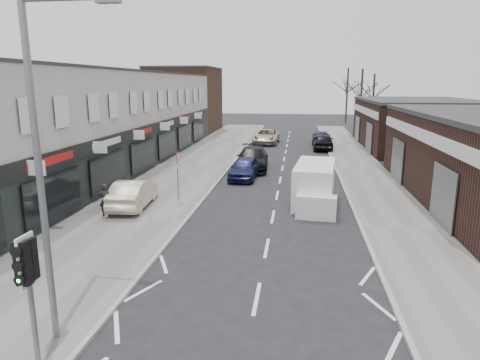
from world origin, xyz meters
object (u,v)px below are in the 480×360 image
(parked_car_right_b, at_px, (323,142))
(parked_car_left_b, at_px, (252,159))
(street_lamp, at_px, (45,157))
(parked_car_left_c, at_px, (266,136))
(pedestrian, at_px, (105,200))
(sedan_on_pavement, at_px, (133,193))
(parked_car_left_a, at_px, (245,168))
(white_van, at_px, (315,185))
(parked_car_right_c, at_px, (321,138))
(traffic_light, at_px, (27,272))
(parked_car_right_a, at_px, (314,168))
(warning_sign, at_px, (178,161))

(parked_car_right_b, bearing_deg, parked_car_left_b, 63.42)
(street_lamp, bearing_deg, parked_car_left_c, 86.30)
(pedestrian, bearing_deg, sedan_on_pavement, -122.53)
(parked_car_left_c, bearing_deg, parked_car_left_a, -88.25)
(pedestrian, distance_m, parked_car_right_b, 25.56)
(white_van, bearing_deg, parked_car_right_c, 92.30)
(parked_car_left_b, bearing_deg, street_lamp, -98.97)
(street_lamp, bearing_deg, sedan_on_pavement, 102.75)
(white_van, bearing_deg, traffic_light, -107.84)
(parked_car_left_c, distance_m, parked_car_right_a, 17.16)
(white_van, distance_m, parked_car_right_b, 19.15)
(sedan_on_pavement, bearing_deg, parked_car_left_a, -125.45)
(traffic_light, height_order, parked_car_right_c, traffic_light)
(parked_car_right_a, bearing_deg, street_lamp, 73.93)
(traffic_light, bearing_deg, street_lamp, 95.88)
(street_lamp, relative_size, parked_car_left_c, 1.47)
(sedan_on_pavement, distance_m, parked_car_left_c, 25.27)
(warning_sign, xyz_separation_m, parked_car_right_b, (8.66, 19.62, -1.42))
(traffic_light, distance_m, white_van, 15.96)
(parked_car_right_a, bearing_deg, parked_car_left_b, -29.01)
(white_van, relative_size, parked_car_right_a, 1.26)
(warning_sign, xyz_separation_m, parked_car_left_b, (2.96, 9.31, -1.40))
(warning_sign, xyz_separation_m, parked_car_left_a, (2.79, 6.05, -1.49))
(traffic_light, relative_size, parked_car_left_b, 0.56)
(white_van, height_order, parked_car_right_c, white_van)
(traffic_light, xyz_separation_m, parked_car_right_c, (7.90, 37.65, -1.74))
(traffic_light, distance_m, parked_car_right_b, 34.59)
(street_lamp, xyz_separation_m, parked_car_left_b, (2.33, 22.11, -3.82))
(sedan_on_pavement, xyz_separation_m, parked_car_right_b, (10.54, 21.28, -0.04))
(warning_sign, bearing_deg, parked_car_right_c, 69.88)
(traffic_light, bearing_deg, parked_car_left_c, 86.61)
(traffic_light, relative_size, parked_car_left_c, 0.57)
(parked_car_right_a, height_order, parked_car_right_c, parked_car_right_a)
(sedan_on_pavement, distance_m, parked_car_right_c, 27.40)
(sedan_on_pavement, xyz_separation_m, parked_car_left_b, (4.84, 10.98, -0.02))
(pedestrian, bearing_deg, parked_car_left_a, -128.95)
(white_van, height_order, parked_car_right_a, white_van)
(parked_car_left_a, relative_size, parked_car_right_c, 0.91)
(traffic_light, xyz_separation_m, sedan_on_pavement, (-2.64, 12.35, -1.59))
(pedestrian, xyz_separation_m, parked_car_left_c, (5.57, 26.47, -0.15))
(traffic_light, distance_m, street_lamp, 2.52)
(pedestrian, xyz_separation_m, parked_car_right_a, (9.97, 9.88, -0.16))
(warning_sign, relative_size, parked_car_right_c, 0.58)
(pedestrian, xyz_separation_m, parked_car_left_a, (5.41, 9.37, -0.19))
(parked_car_left_b, xyz_separation_m, parked_car_right_a, (4.40, -2.76, -0.06))
(parked_car_left_a, distance_m, parked_car_right_a, 4.59)
(street_lamp, relative_size, pedestrian, 5.11)
(parked_car_right_a, bearing_deg, white_van, 91.36)
(street_lamp, xyz_separation_m, parked_car_right_b, (8.03, 32.42, -3.84))
(parked_car_left_b, distance_m, parked_car_right_a, 5.19)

